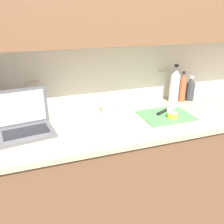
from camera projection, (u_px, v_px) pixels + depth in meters
ground_plane at (146, 214)px, 2.05m from camera, size 12.00×12.00×0.00m
wall_back at (142, 21)px, 1.67m from camera, size 5.20×0.38×2.60m
counter_unit at (151, 168)px, 1.88m from camera, size 2.41×0.64×0.93m
laptop at (24, 123)px, 1.45m from camera, size 0.36×0.29×0.26m
cutting_board at (166, 115)px, 1.69m from camera, size 0.36×0.28×0.01m
knife at (164, 111)px, 1.74m from camera, size 0.25×0.15×0.02m
lemon_half_cut at (172, 115)px, 1.64m from camera, size 0.07×0.07×0.04m
bottle_green_soda at (190, 89)px, 1.98m from camera, size 0.08×0.08×0.20m
bottle_oil_tall at (182, 88)px, 1.94m from camera, size 0.06×0.06×0.25m
bottle_water_clear at (175, 85)px, 1.91m from camera, size 0.07×0.07×0.31m
measuring_cup at (108, 106)px, 1.75m from camera, size 0.12×0.10×0.10m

